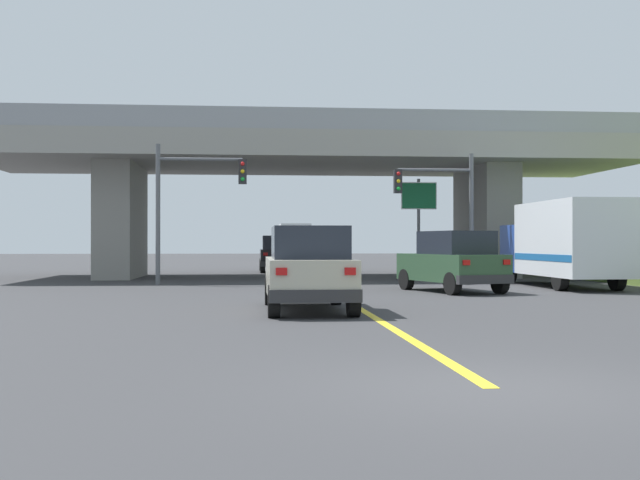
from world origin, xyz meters
TOP-DOWN VIEW (x-y plane):
  - ground at (0.00, 29.02)m, footprint 160.00×160.00m
  - overpass_bridge at (0.00, 29.02)m, footprint 30.46×9.85m
  - lane_divider_stripe at (0.00, 13.06)m, footprint 0.20×26.12m
  - suv_lead at (-1.32, 10.23)m, footprint 2.01×4.73m
  - suv_crossing at (4.00, 17.06)m, footprint 3.07×4.63m
  - box_truck at (8.77, 19.37)m, footprint 2.33×7.60m
  - sedan_oncoming at (-1.18, 35.45)m, footprint 2.01×4.63m
  - traffic_signal_nearside at (5.15, 22.85)m, footprint 3.29×0.36m
  - traffic_signal_farside at (-5.09, 22.37)m, footprint 3.52×0.36m
  - highway_sign at (5.05, 27.21)m, footprint 1.66×0.17m
  - semi_truck_distant at (0.76, 54.36)m, footprint 2.33×7.01m

SIDE VIEW (x-z plane):
  - ground at x=0.00m, z-range 0.00..0.00m
  - lane_divider_stripe at x=0.00m, z-range 0.00..0.01m
  - suv_crossing at x=4.00m, z-range 0.00..2.02m
  - sedan_oncoming at x=-1.18m, z-range 0.00..2.02m
  - suv_lead at x=-1.32m, z-range 0.01..2.03m
  - semi_truck_distant at x=0.76m, z-range 0.08..3.18m
  - box_truck at x=8.77m, z-range 0.09..3.20m
  - traffic_signal_nearside at x=5.15m, z-range 0.73..6.00m
  - highway_sign at x=5.05m, z-range 1.09..5.67m
  - traffic_signal_farside at x=-5.09m, z-range 0.81..6.28m
  - overpass_bridge at x=0.00m, z-range 1.48..8.77m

